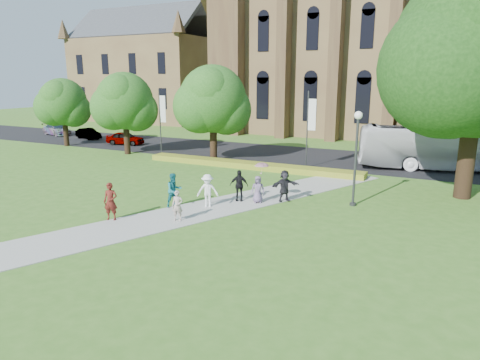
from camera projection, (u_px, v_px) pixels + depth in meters
The scene contains 25 objects.
ground at pixel (175, 220), 21.50m from camera, with size 160.00×160.00×0.00m, color #3D6E21.
road at pixel (301, 156), 38.94m from camera, with size 160.00×10.00×0.02m, color black.
footpath at pixel (186, 214), 22.36m from camera, with size 3.20×30.00×0.04m, color #B2B2A8.
flower_hedge at pixel (250, 165), 33.82m from camera, with size 18.00×1.40×0.45m, color gold.
cathedral at pixel (443, 24), 48.84m from camera, with size 52.60×18.25×28.00m.
building_west at pixel (148, 64), 70.59m from camera, with size 22.00×14.00×18.30m.
streetlamp at pixel (356, 147), 23.18m from camera, with size 0.44×0.44×5.24m.
large_tree at pixel (480, 52), 23.56m from camera, with size 9.60×9.60×13.20m.
street_tree_0 at pixel (125, 101), 39.01m from camera, with size 5.20×5.20×7.50m.
street_tree_1 at pixel (213, 99), 35.50m from camera, with size 5.60×5.60×8.05m.
street_tree_2 at pixel (63, 102), 43.83m from camera, with size 4.80×4.80×6.95m.
banner_pole_0 at pixel (309, 125), 33.06m from camera, with size 0.70×0.10×6.00m.
banner_pole_1 at pixel (161, 118), 39.07m from camera, with size 0.70×0.10×6.00m.
tour_coach at pixel (442, 147), 32.86m from camera, with size 2.91×12.45×3.47m, color silver.
car_0 at pixel (125, 138), 45.42m from camera, with size 1.61×4.00×1.36m, color gray.
car_1 at pixel (88, 134), 49.70m from camera, with size 1.30×3.72×1.23m, color gray.
car_2 at pixel (57, 129), 53.09m from camera, with size 1.90×4.67×1.35m, color gray.
pedestrian_0 at pixel (111, 201), 21.21m from camera, with size 0.69×0.45×1.90m, color #571A14.
pedestrian_1 at pixel (174, 190), 23.38m from camera, with size 0.91×0.71×1.88m, color #166770.
pedestrian_2 at pixel (208, 191), 23.42m from camera, with size 1.17×0.67×1.81m, color white.
pedestrian_3 at pixel (239, 185), 24.56m from camera, with size 1.06×0.44×1.81m, color black.
pedestrian_4 at pixel (258, 189), 24.21m from camera, with size 0.75×0.49×1.54m, color slate.
pedestrian_5 at pixel (285, 186), 24.45m from camera, with size 1.69×0.54×1.82m, color #232128.
pedestrian_6 at pixel (177, 206), 21.14m from camera, with size 0.56×0.37×1.53m, color #AD9A90.
parasol at pixel (262, 170), 23.96m from camera, with size 0.79×0.79×0.69m, color #C38A8C.
Camera 1 is at (11.96, -16.89, 6.97)m, focal length 32.00 mm.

